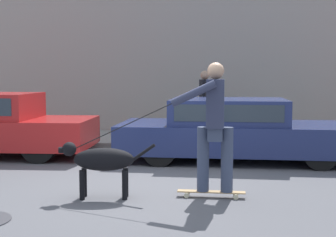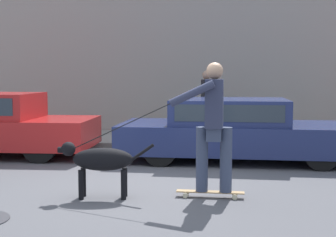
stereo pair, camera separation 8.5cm
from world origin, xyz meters
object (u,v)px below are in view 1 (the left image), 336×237
dog (101,161)px  parked_car_1 (235,131)px  skateboarder (214,122)px  pedestrian_with_bag (204,101)px

dog → parked_car_1: bearing=-127.7°
skateboarder → pedestrian_with_bag: (-0.25, 4.95, -0.00)m
parked_car_1 → skateboarder: bearing=-96.6°
parked_car_1 → skateboarder: 2.92m
dog → pedestrian_with_bag: bearing=-109.5°
parked_car_1 → skateboarder: skateboarder is taller
parked_car_1 → dog: bearing=-120.6°
parked_car_1 → pedestrian_with_bag: bearing=108.3°
dog → skateboarder: bearing=-178.9°
pedestrian_with_bag → dog: bearing=-116.9°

